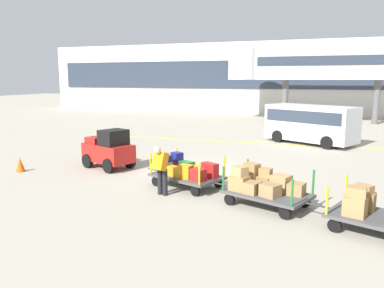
# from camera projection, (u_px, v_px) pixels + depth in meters

# --- Properties ---
(ground_plane) EXTENTS (120.00, 120.00, 0.00)m
(ground_plane) POSITION_uv_depth(u_px,v_px,m) (200.00, 175.00, 14.33)
(ground_plane) COLOR #A8A08E
(apron_lead_line) EXTENTS (18.60, 1.49, 0.01)m
(apron_lead_line) POSITION_uv_depth(u_px,v_px,m) (235.00, 142.00, 21.71)
(apron_lead_line) COLOR yellow
(apron_lead_line) RESTS_ON ground_plane
(terminal_building) EXTENTS (53.38, 2.51, 7.14)m
(terminal_building) POSITION_uv_depth(u_px,v_px,m) (287.00, 78.00, 37.68)
(terminal_building) COLOR silver
(terminal_building) RESTS_ON ground_plane
(jet_bridge) EXTENTS (14.85, 3.00, 6.04)m
(jet_bridge) POSITION_uv_depth(u_px,v_px,m) (310.00, 64.00, 31.12)
(jet_bridge) COLOR #B7B7BC
(jet_bridge) RESTS_ON ground_plane
(baggage_tug) EXTENTS (2.35, 1.81, 1.58)m
(baggage_tug) POSITION_uv_depth(u_px,v_px,m) (109.00, 150.00, 15.26)
(baggage_tug) COLOR red
(baggage_tug) RESTS_ON ground_plane
(baggage_cart_lead) EXTENTS (3.07, 2.10, 1.10)m
(baggage_cart_lead) POSITION_uv_depth(u_px,v_px,m) (186.00, 172.00, 12.64)
(baggage_cart_lead) COLOR #4C4C4F
(baggage_cart_lead) RESTS_ON ground_plane
(baggage_cart_middle) EXTENTS (3.07, 2.10, 1.10)m
(baggage_cart_middle) POSITION_uv_depth(u_px,v_px,m) (264.00, 186.00, 10.84)
(baggage_cart_middle) COLOR #4C4C4F
(baggage_cart_middle) RESTS_ON ground_plane
(baggage_cart_tail) EXTENTS (3.07, 2.10, 1.11)m
(baggage_cart_tail) POSITION_uv_depth(u_px,v_px,m) (380.00, 211.00, 8.84)
(baggage_cart_tail) COLOR #4C4C4F
(baggage_cart_tail) RESTS_ON ground_plane
(baggage_handler) EXTENTS (0.50, 0.52, 1.56)m
(baggage_handler) POSITION_uv_depth(u_px,v_px,m) (161.00, 168.00, 11.66)
(baggage_handler) COLOR black
(baggage_handler) RESTS_ON ground_plane
(shuttle_van) EXTENTS (5.15, 3.83, 2.10)m
(shuttle_van) POSITION_uv_depth(u_px,v_px,m) (311.00, 121.00, 20.92)
(shuttle_van) COLOR silver
(shuttle_van) RESTS_ON ground_plane
(safety_cone_far) EXTENTS (0.36, 0.36, 0.55)m
(safety_cone_far) POSITION_uv_depth(u_px,v_px,m) (20.00, 165.00, 14.74)
(safety_cone_far) COLOR #EA590F
(safety_cone_far) RESTS_ON ground_plane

